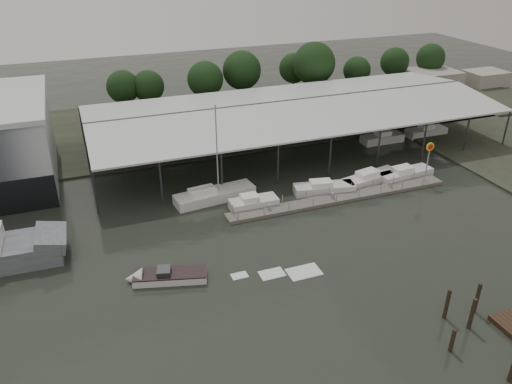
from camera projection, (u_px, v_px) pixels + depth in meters
name	position (u px, v px, depth m)	size (l,w,h in m)	color
ground	(250.00, 274.00, 45.88)	(200.00, 200.00, 0.00)	black
land_strip_far	(161.00, 127.00, 80.76)	(140.00, 30.00, 0.30)	#383D2D
covered_boat_shed	(294.00, 105.00, 71.70)	(58.24, 24.00, 6.96)	#B9BCBE
floating_dock	(340.00, 198.00, 58.82)	(28.00, 2.00, 1.40)	#605C55
shell_fuel_sign	(429.00, 155.00, 60.88)	(1.10, 0.18, 5.55)	#96989B
distant_commercial_buildings	(448.00, 80.00, 100.77)	(22.00, 8.00, 4.00)	gray
white_sailboat	(214.00, 195.00, 58.52)	(9.83, 3.73, 11.74)	white
speedboat_underway	(163.00, 277.00, 44.94)	(17.91, 6.49, 2.00)	white
moored_cruiser_0	(253.00, 203.00, 56.97)	(5.56, 2.27, 1.70)	white
moored_cruiser_1	(324.00, 188.00, 60.24)	(7.61, 3.62, 1.70)	white
moored_cruiser_2	(370.00, 178.00, 62.75)	(8.41, 3.81, 1.70)	white
moored_cruiser_3	(405.00, 174.00, 63.84)	(7.71, 2.89, 1.70)	white
mooring_pilings	(478.00, 328.00, 38.12)	(5.16, 7.22, 3.49)	#302518
horizon_tree_line	(286.00, 70.00, 90.02)	(66.80, 12.09, 11.29)	black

